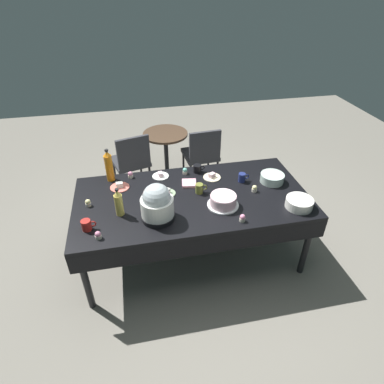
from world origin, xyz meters
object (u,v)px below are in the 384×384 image
Objects in this scene: dessert_plate_cream at (212,177)px; soda_bottle_orange_juice at (109,166)px; ceramic_snack_bowl at (299,203)px; coffee_mug_olive at (200,188)px; soda_bottle_ginger_ale at (119,203)px; coffee_mug_navy at (242,177)px; potluck_table at (192,202)px; cupcake_cocoa at (98,235)px; frosted_layer_cake at (223,201)px; glass_salad_bowl at (272,178)px; cupcake_lemon at (242,218)px; coffee_mug_red at (87,225)px; dessert_plate_white at (160,175)px; cupcake_rose at (130,175)px; maroon_chair_left at (132,159)px; round_cafe_table at (166,148)px; dessert_plate_sage at (167,193)px; cupcake_vanilla at (88,203)px; coffee_mug_black at (197,168)px; dessert_plate_coral at (120,186)px; slow_cooker at (157,204)px; cupcake_mint at (255,189)px; cupcake_berry at (185,171)px; maroon_chair_right at (202,153)px.

soda_bottle_orange_juice is (-1.02, 0.17, 0.15)m from dessert_plate_cream.
ceramic_snack_bowl is 2.11× the size of coffee_mug_olive.
coffee_mug_navy is (1.22, 0.29, -0.08)m from soda_bottle_ginger_ale.
potluck_table is 19.02× the size of coffee_mug_olive.
cupcake_cocoa is 0.58× the size of coffee_mug_olive.
ceramic_snack_bowl reaches higher than dessert_plate_cream.
frosted_layer_cake is 0.66m from glass_salad_bowl.
coffee_mug_navy is (1.40, 0.57, 0.01)m from cupcake_cocoa.
ceramic_snack_bowl is 3.62× the size of cupcake_lemon.
coffee_mug_olive is at bearing 18.13° from coffee_mug_red.
dessert_plate_white is at bearing 162.08° from coffee_mug_navy.
ceramic_snack_bowl is 1.68m from cupcake_rose.
soda_bottle_orange_juice is (-0.20, -0.01, 0.13)m from cupcake_rose.
maroon_chair_left is (0.14, 1.46, -0.38)m from soda_bottle_ginger_ale.
ceramic_snack_bowl reaches higher than cupcake_rose.
round_cafe_table is at bearing 104.18° from dessert_plate_cream.
coffee_mug_navy reaches higher than cupcake_rose.
soda_bottle_ginger_ale is 0.32m from coffee_mug_red.
cupcake_lemon reaches higher than dessert_plate_sage.
ceramic_snack_bowl is at bearing -44.85° from dessert_plate_cream.
coffee_mug_red is at bearing 177.96° from ceramic_snack_bowl.
coffee_mug_black is at bearing 19.26° from cupcake_vanilla.
dessert_plate_coral is 1.54× the size of coffee_mug_black.
cupcake_lemon is 0.58× the size of coffee_mug_olive.
slow_cooker is 0.54m from coffee_mug_olive.
slow_cooker is at bearing -26.67° from cupcake_vanilla.
cupcake_mint is (0.36, 0.16, -0.02)m from frosted_layer_cake.
dessert_plate_cream reaches higher than round_cafe_table.
dessert_plate_cream is at bearing 11.15° from cupcake_vanilla.
dessert_plate_sage is (0.03, -0.32, 0.00)m from dessert_plate_white.
glass_salad_bowl is 3.51× the size of cupcake_mint.
cupcake_lemon is 0.56× the size of coffee_mug_red.
glass_salad_bowl is at bearing -58.49° from round_cafe_table.
dessert_plate_coral is at bearing 157.82° from ceramic_snack_bowl.
maroon_chair_left reaches higher than dessert_plate_coral.
dessert_plate_coral is 1.08m from maroon_chair_left.
coffee_mug_navy is 1.62m from maroon_chair_left.
cupcake_vanilla is (-0.73, -0.05, 0.02)m from dessert_plate_sage.
cupcake_lemon is 2.05m from round_cafe_table.
maroon_chair_right is at bearing 66.32° from cupcake_berry.
coffee_mug_black is (0.90, -0.02, -0.12)m from soda_bottle_orange_juice.
cupcake_mint is at bearing 12.83° from slow_cooker.
cupcake_vanilla is at bearing -160.74° from coffee_mug_black.
cupcake_lemon is at bearing -6.79° from coffee_mug_red.
ceramic_snack_bowl is 0.91m from dessert_plate_cream.
glass_salad_bowl reaches higher than dessert_plate_coral.
cupcake_cocoa is at bearing -122.47° from soda_bottle_ginger_ale.
slow_cooker is 0.81m from soda_bottle_orange_juice.
dessert_plate_white is 0.99m from maroon_chair_left.
soda_bottle_ginger_ale reaches higher than coffee_mug_red.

